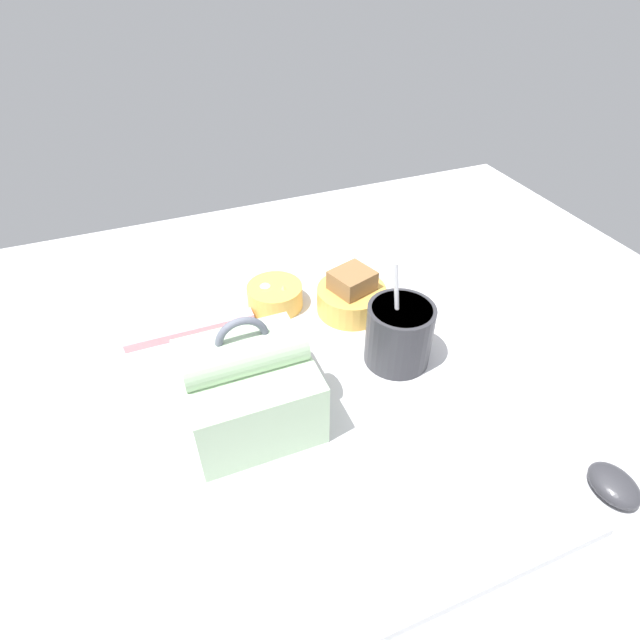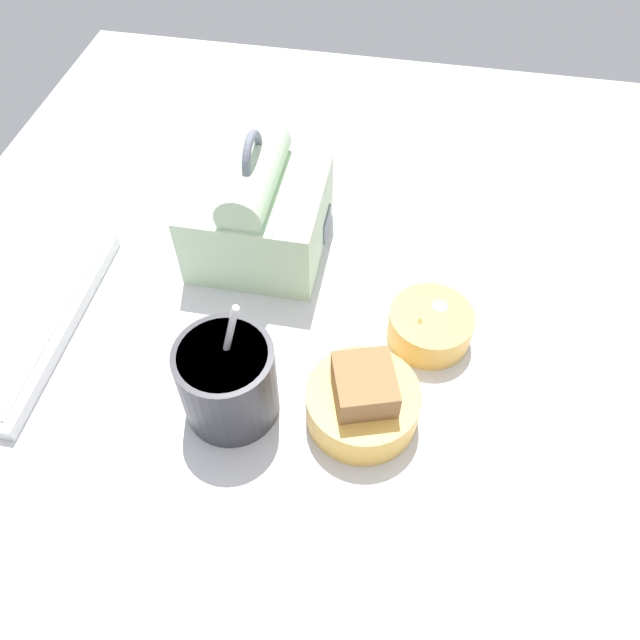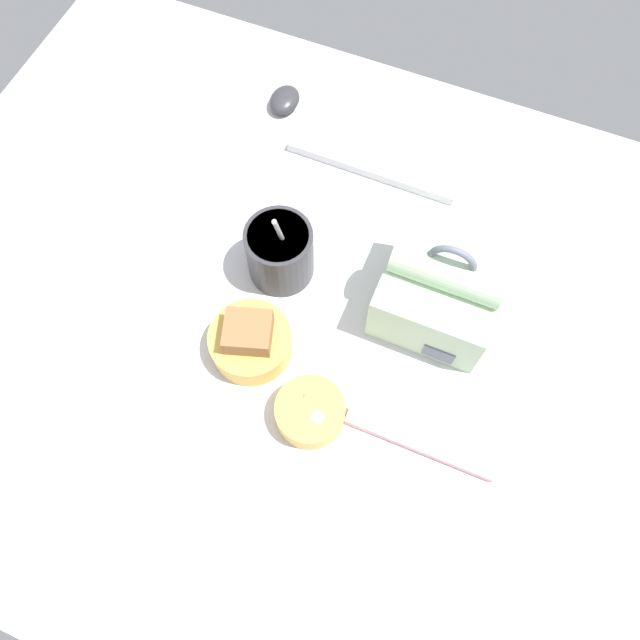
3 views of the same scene
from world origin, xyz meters
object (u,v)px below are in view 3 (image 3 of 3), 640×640
at_px(keyboard, 380,144).
at_px(bento_bowl_sandwich, 250,341).
at_px(computer_mouse, 284,100).
at_px(chopstick_case, 419,444).
at_px(bento_bowl_snacks, 310,411).
at_px(lunch_bag, 441,289).
at_px(soup_cup, 280,252).

height_order(keyboard, bento_bowl_sandwich, bento_bowl_sandwich).
bearing_deg(computer_mouse, chopstick_case, -49.27).
bearing_deg(bento_bowl_snacks, chopstick_case, 7.21).
distance_m(lunch_bag, computer_mouse, 0.48).
height_order(soup_cup, bento_bowl_snacks, soup_cup).
bearing_deg(lunch_bag, bento_bowl_sandwich, -143.76).
distance_m(keyboard, soup_cup, 0.30).
bearing_deg(chopstick_case, keyboard, 116.39).
height_order(lunch_bag, computer_mouse, lunch_bag).
bearing_deg(bento_bowl_snacks, keyboard, 98.70).
distance_m(bento_bowl_sandwich, computer_mouse, 0.48).
xyz_separation_m(keyboard, computer_mouse, (-0.20, 0.02, 0.00)).
height_order(keyboard, chopstick_case, keyboard).
bearing_deg(computer_mouse, bento_bowl_snacks, -62.54).
height_order(soup_cup, bento_bowl_sandwich, soup_cup).
height_order(bento_bowl_snacks, chopstick_case, bento_bowl_snacks).
distance_m(lunch_bag, soup_cup, 0.25).
bearing_deg(computer_mouse, soup_cup, -67.00).
bearing_deg(soup_cup, chopstick_case, -32.11).
relative_size(keyboard, soup_cup, 1.76).
height_order(soup_cup, chopstick_case, soup_cup).
distance_m(computer_mouse, chopstick_case, 0.66).
xyz_separation_m(keyboard, chopstick_case, (0.24, -0.48, -0.00)).
relative_size(lunch_bag, bento_bowl_sandwich, 1.47).
height_order(keyboard, lunch_bag, lunch_bag).
bearing_deg(keyboard, bento_bowl_sandwich, -96.19).
xyz_separation_m(bento_bowl_snacks, chopstick_case, (0.16, 0.02, -0.01)).
xyz_separation_m(computer_mouse, chopstick_case, (0.43, -0.50, -0.01)).
height_order(bento_bowl_sandwich, chopstick_case, bento_bowl_sandwich).
relative_size(bento_bowl_snacks, computer_mouse, 1.48).
distance_m(keyboard, computer_mouse, 0.20).
height_order(keyboard, bento_bowl_snacks, bento_bowl_snacks).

